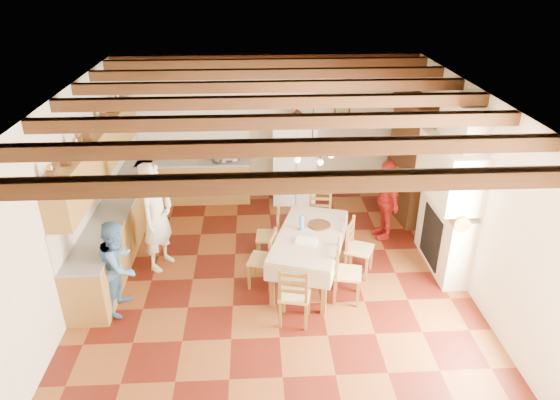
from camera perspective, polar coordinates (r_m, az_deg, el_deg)
The scene contains 31 objects.
floor at distance 8.26m, azimuth -0.59°, elevation -8.80°, with size 6.00×6.50×0.02m, color #4A120B.
ceiling at distance 6.98m, azimuth -0.70°, elevation 11.93°, with size 6.00×6.50×0.02m, color silver.
wall_back at distance 10.53m, azimuth -1.44°, elevation 8.38°, with size 6.00×0.02×3.00m, color beige.
wall_front at distance 4.78m, azimuth 1.18°, elevation -16.51°, with size 6.00×0.02×3.00m, color beige.
wall_left at distance 7.97m, azimuth -22.80°, elevation 0.11°, with size 0.02×6.50×3.00m, color beige.
wall_right at distance 8.18m, azimuth 20.92°, elevation 1.13°, with size 0.02×6.50×3.00m, color beige.
ceiling_beams at distance 7.00m, azimuth -0.70°, elevation 11.13°, with size 6.00×6.30×0.16m, color #3A1A11, non-canonical shape.
lower_cabinets_left at distance 9.24m, azimuth -17.91°, elevation -2.92°, with size 0.60×4.30×0.86m, color brown.
lower_cabinets_back at distance 10.69m, azimuth -9.66°, elevation 2.15°, with size 2.30×0.60×0.86m, color brown.
countertop_left at distance 9.03m, azimuth -18.30°, elevation -0.42°, with size 0.62×4.30×0.04m, color slate.
countertop_back at distance 10.52m, azimuth -9.84°, elevation 4.38°, with size 2.34×0.62×0.04m, color slate.
backsplash_left at distance 8.98m, azimuth -20.34°, elevation 1.36°, with size 0.03×4.30×0.60m, color beige.
backsplash_back at distance 10.67m, azimuth -9.82°, elevation 6.55°, with size 2.30×0.03×0.60m, color beige.
upper_cabinets at distance 8.70m, azimuth -19.99°, elevation 5.27°, with size 0.35×4.20×0.70m, color brown.
fireplace at distance 8.28m, azimuth 18.46°, elevation 1.06°, with size 0.56×1.60×2.80m, color beige, non-canonical shape.
wall_picture at distance 10.55m, azimuth 7.12°, elevation 10.22°, with size 0.34×0.03×0.42m, color #312116.
refrigerator at distance 10.39m, azimuth 1.72°, elevation 4.44°, with size 0.87×0.72×1.75m, color white.
hutch at distance 9.93m, azimuth 14.93°, elevation 4.38°, with size 0.54×1.30×2.36m, color #33150B, non-canonical shape.
dining_table at distance 7.85m, azimuth 3.38°, elevation -4.46°, with size 1.46×2.06×0.82m.
chandelier at distance 7.20m, azimuth 3.70°, elevation 5.98°, with size 0.47×0.47×0.03m, color black.
chair_left_near at distance 7.83m, azimuth -2.04°, elevation -6.70°, with size 0.42×0.40×0.96m, color brown, non-canonical shape.
chair_left_far at distance 8.44m, azimuth -1.36°, elevation -4.03°, with size 0.42×0.40×0.96m, color brown, non-canonical shape.
chair_right_near at distance 7.59m, azimuth 7.78°, elevation -8.16°, with size 0.42×0.40×0.96m, color brown, non-canonical shape.
chair_right_far at distance 8.19m, azimuth 9.08°, elevation -5.44°, with size 0.42×0.40×0.96m, color brown, non-canonical shape.
chair_end_near at distance 7.10m, azimuth 1.70°, elevation -10.63°, with size 0.42×0.40×0.96m, color brown, non-canonical shape.
chair_end_far at distance 9.00m, azimuth 4.59°, elevation -2.04°, with size 0.42×0.40×0.96m, color brown, non-canonical shape.
person_man at distance 8.30m, azimuth -13.88°, elevation -1.84°, with size 0.68×0.45×1.86m, color silver.
person_woman_blue at distance 7.59m, azimuth -17.92°, elevation -7.18°, with size 0.70×0.54×1.43m, color teal.
person_woman_red at distance 9.22m, azimuth 11.98°, elevation 0.08°, with size 0.89×0.37×1.51m, color maroon.
microwave at distance 10.40m, azimuth -6.33°, elevation 5.32°, with size 0.51×0.35×0.28m, color silver.
fridge_vase at distance 10.06m, azimuth 1.98°, elevation 9.78°, with size 0.26×0.26×0.27m, color #33150B.
Camera 1 is at (-0.29, -6.75, 4.75)m, focal length 32.00 mm.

